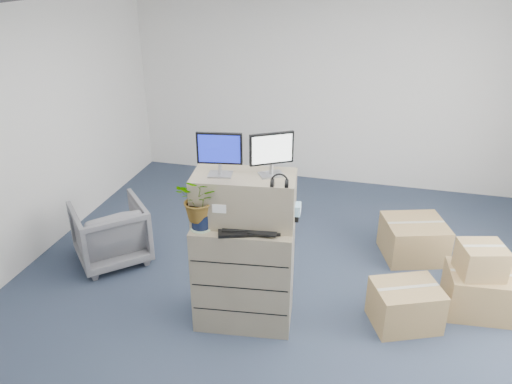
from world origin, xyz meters
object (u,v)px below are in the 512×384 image
filing_cabinet_lower (244,272)px  office_chair (110,230)px  monitor_left (220,152)px  water_bottle (253,208)px  monitor_right (272,152)px  keyboard (249,230)px  potted_plant (200,205)px

filing_cabinet_lower → office_chair: filing_cabinet_lower is taller
monitor_left → filing_cabinet_lower: bearing=-7.6°
monitor_left → water_bottle: 0.59m
filing_cabinet_lower → monitor_right: bearing=17.5°
monitor_left → monitor_right: monitor_left is taller
office_chair → water_bottle: bearing=119.2°
monitor_right → keyboard: 0.70m
monitor_right → office_chair: size_ratio=0.49×
water_bottle → office_chair: water_bottle is taller
potted_plant → monitor_left: bearing=51.5°
monitor_right → water_bottle: size_ratio=1.32×
keyboard → office_chair: size_ratio=0.68×
filing_cabinet_lower → water_bottle: 0.68m
monitor_left → monitor_right: bearing=4.9°
filing_cabinet_lower → potted_plant: size_ratio=2.23×
keyboard → office_chair: (-1.85, 0.74, -0.68)m
keyboard → potted_plant: bearing=168.9°
monitor_right → filing_cabinet_lower: bearing=173.2°
monitor_left → monitor_right: (0.43, 0.11, -0.00)m
filing_cabinet_lower → monitor_right: 1.22m
filing_cabinet_lower → keyboard: (0.08, -0.12, 0.54)m
monitor_right → keyboard: size_ratio=0.72×
filing_cabinet_lower → monitor_left: (-0.20, -0.01, 1.19)m
monitor_left → keyboard: 0.72m
filing_cabinet_lower → monitor_left: 1.21m
filing_cabinet_lower → monitor_right: (0.23, 0.10, 1.19)m
monitor_right → water_bottle: 0.55m
keyboard → potted_plant: potted_plant is taller
filing_cabinet_lower → monitor_right: size_ratio=2.74×
filing_cabinet_lower → potted_plant: bearing=-159.4°
potted_plant → office_chair: (-1.43, 0.80, -0.89)m
water_bottle → monitor_left: bearing=-169.8°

